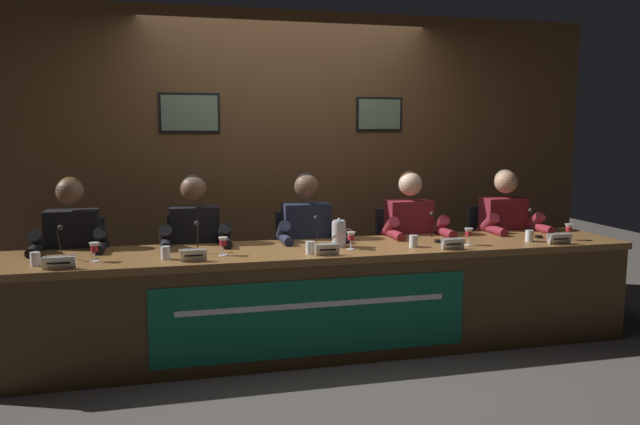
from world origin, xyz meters
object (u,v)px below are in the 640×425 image
(chair_far_left, at_px, (78,283))
(water_cup_right, at_px, (413,242))
(water_cup_left, at_px, (166,254))
(juice_glass_center, at_px, (351,237))
(panelist_far_left, at_px, (72,251))
(juice_glass_far_left, at_px, (94,248))
(microphone_left, at_px, (198,243))
(juice_glass_right, at_px, (469,233))
(panelist_right, at_px, (412,236))
(nameplate_left, at_px, (194,255))
(microphone_far_left, at_px, (59,249))
(nameplate_center, at_px, (327,249))
(nameplate_far_right, at_px, (559,239))
(conference_table, at_px, (324,281))
(microphone_center, at_px, (319,237))
(panelist_left, at_px, (195,246))
(microphone_far_right, at_px, (536,228))
(chair_far_right, at_px, (495,260))
(juice_glass_far_right, at_px, (569,229))
(panelist_center, at_px, (309,241))
(nameplate_far_left, at_px, (59,263))
(water_cup_center, at_px, (310,248))
(juice_glass_left, at_px, (223,243))
(water_pitcher_central, at_px, (339,234))
(microphone_right, at_px, (436,232))
(chair_left, at_px, (195,276))
(water_cup_far_right, at_px, (529,236))
(water_cup_far_left, at_px, (35,260))
(chair_right, at_px, (403,265))
(chair_center, at_px, (303,270))
(panelist_far_right, at_px, (508,232))

(chair_far_left, bearing_deg, water_cup_right, -16.90)
(water_cup_left, relative_size, juice_glass_center, 0.69)
(panelist_far_left, distance_m, juice_glass_far_left, 0.55)
(microphone_left, bearing_deg, juice_glass_right, -3.77)
(panelist_right, bearing_deg, nameplate_left, -160.00)
(chair_far_left, bearing_deg, nameplate_left, -45.64)
(panelist_right, bearing_deg, microphone_far_left, -171.33)
(nameplate_center, height_order, nameplate_far_right, same)
(conference_table, distance_m, microphone_center, 0.32)
(juice_glass_far_left, relative_size, panelist_left, 0.10)
(panelist_far_left, height_order, microphone_far_right, panelist_far_left)
(water_cup_left, xyz_separation_m, chair_far_right, (2.78, 0.73, -0.33))
(microphone_left, bearing_deg, juice_glass_far_right, -2.43)
(panelist_center, xyz_separation_m, juice_glass_right, (1.07, -0.55, 0.10))
(water_cup_right, bearing_deg, nameplate_far_left, -176.22)
(panelist_right, bearing_deg, water_cup_center, -149.20)
(panelist_far_left, relative_size, microphone_left, 5.74)
(juice_glass_left, bearing_deg, juice_glass_far_left, -179.62)
(nameplate_far_left, bearing_deg, juice_glass_right, 2.65)
(conference_table, distance_m, chair_far_right, 1.85)
(nameplate_far_right, bearing_deg, water_cup_right, 172.41)
(water_cup_right, bearing_deg, water_pitcher_central, 165.92)
(panelist_center, relative_size, microphone_right, 5.74)
(chair_left, relative_size, juice_glass_right, 7.37)
(chair_far_left, distance_m, chair_far_right, 3.43)
(microphone_left, height_order, panelist_right, panelist_right)
(microphone_center, xyz_separation_m, water_pitcher_central, (0.14, -0.04, 0.02))
(water_cup_left, relative_size, panelist_right, 0.07)
(water_cup_center, xyz_separation_m, juice_glass_right, (1.19, 0.04, 0.05))
(water_cup_far_right, xyz_separation_m, microphone_far_right, (0.16, 0.16, 0.04))
(water_cup_far_left, height_order, panelist_center, panelist_center)
(microphone_left, height_order, chair_right, microphone_left)
(water_cup_far_right, bearing_deg, juice_glass_far_left, 179.68)
(panelist_far_left, xyz_separation_m, water_cup_right, (2.36, -0.52, 0.05))
(panelist_left, bearing_deg, water_cup_center, -38.47)
(panelist_left, height_order, microphone_far_right, panelist_left)
(chair_far_left, relative_size, chair_center, 1.00)
(nameplate_far_left, height_order, chair_right, chair_right)
(water_cup_center, distance_m, chair_right, 1.30)
(water_cup_right, bearing_deg, nameplate_left, -175.59)
(nameplate_left, xyz_separation_m, chair_right, (1.75, 0.84, -0.33))
(juice_glass_left, relative_size, nameplate_far_right, 0.70)
(panelist_far_right, relative_size, juice_glass_far_right, 10.01)
(nameplate_center, bearing_deg, panelist_right, 36.70)
(water_cup_center, height_order, nameplate_far_right, water_cup_center)
(nameplate_left, bearing_deg, nameplate_far_right, -0.56)
(conference_table, relative_size, juice_glass_far_right, 36.97)
(nameplate_left, height_order, nameplate_far_right, same)
(conference_table, xyz_separation_m, panelist_right, (0.86, 0.49, 0.20))
(panelist_center, relative_size, nameplate_far_right, 7.02)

